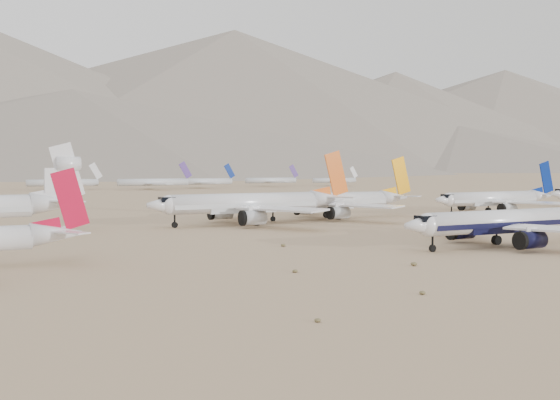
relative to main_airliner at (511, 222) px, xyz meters
name	(u,v)px	position (x,y,z in m)	size (l,w,h in m)	color
ground	(455,246)	(-9.39, 5.41, -4.79)	(7000.00, 7000.00, 0.00)	#8E7353
main_airliner	(511,222)	(0.00, 0.00, 0.00)	(49.33, 48.19, 17.41)	white
row2_navy_widebody	(497,199)	(62.88, 66.47, -0.04)	(47.81, 46.76, 17.01)	white
row2_gold_tail	(335,201)	(5.93, 73.49, 0.33)	(51.43, 50.30, 18.31)	white
row2_orange_tail	(253,203)	(-23.37, 67.31, 0.76)	(55.38, 54.18, 19.76)	white
distant_storage_row	(38,184)	(-38.34, 322.44, -0.33)	(468.90, 67.63, 16.14)	silver
foothills	(272,137)	(517.29, 1105.41, 62.36)	(4637.50, 1395.00, 155.00)	slate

